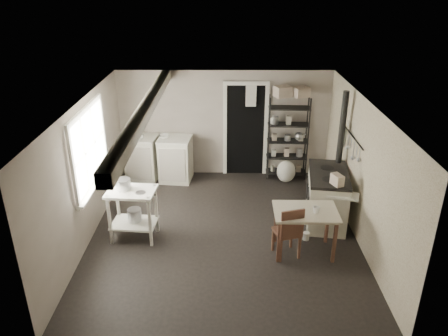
{
  "coord_description": "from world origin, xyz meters",
  "views": [
    {
      "loc": [
        0.03,
        -6.42,
        4.12
      ],
      "look_at": [
        0.0,
        0.3,
        1.1
      ],
      "focal_mm": 35.0,
      "sensor_mm": 36.0,
      "label": 1
    }
  ],
  "objects_px": {
    "prep_table": "(134,217)",
    "base_cabinets": "(159,159)",
    "chair": "(287,228)",
    "stove": "(326,199)",
    "flour_sack": "(286,172)",
    "work_table": "(304,231)",
    "stockpot": "(123,186)",
    "shelf_rack": "(288,136)"
  },
  "relations": [
    {
      "from": "stockpot",
      "to": "base_cabinets",
      "type": "bearing_deg",
      "value": 84.09
    },
    {
      "from": "base_cabinets",
      "to": "flour_sack",
      "type": "height_order",
      "value": "base_cabinets"
    },
    {
      "from": "prep_table",
      "to": "shelf_rack",
      "type": "height_order",
      "value": "shelf_rack"
    },
    {
      "from": "work_table",
      "to": "base_cabinets",
      "type": "bearing_deg",
      "value": 134.64
    },
    {
      "from": "base_cabinets",
      "to": "shelf_rack",
      "type": "height_order",
      "value": "shelf_rack"
    },
    {
      "from": "prep_table",
      "to": "flour_sack",
      "type": "xyz_separation_m",
      "value": [
        2.82,
        2.17,
        -0.16
      ]
    },
    {
      "from": "chair",
      "to": "shelf_rack",
      "type": "bearing_deg",
      "value": 66.99
    },
    {
      "from": "prep_table",
      "to": "flour_sack",
      "type": "relative_size",
      "value": 1.84
    },
    {
      "from": "prep_table",
      "to": "work_table",
      "type": "relative_size",
      "value": 0.9
    },
    {
      "from": "prep_table",
      "to": "work_table",
      "type": "xyz_separation_m",
      "value": [
        2.78,
        -0.4,
        -0.02
      ]
    },
    {
      "from": "stove",
      "to": "flour_sack",
      "type": "relative_size",
      "value": 2.48
    },
    {
      "from": "stockpot",
      "to": "work_table",
      "type": "height_order",
      "value": "stockpot"
    },
    {
      "from": "base_cabinets",
      "to": "chair",
      "type": "xyz_separation_m",
      "value": [
        2.39,
        -2.8,
        0.02
      ]
    },
    {
      "from": "base_cabinets",
      "to": "work_table",
      "type": "xyz_separation_m",
      "value": [
        2.68,
        -2.71,
        -0.08
      ]
    },
    {
      "from": "prep_table",
      "to": "base_cabinets",
      "type": "relative_size",
      "value": 0.61
    },
    {
      "from": "stockpot",
      "to": "chair",
      "type": "distance_m",
      "value": 2.72
    },
    {
      "from": "stove",
      "to": "base_cabinets",
      "type": "bearing_deg",
      "value": 160.06
    },
    {
      "from": "stockpot",
      "to": "shelf_rack",
      "type": "height_order",
      "value": "shelf_rack"
    },
    {
      "from": "shelf_rack",
      "to": "chair",
      "type": "distance_m",
      "value": 2.98
    },
    {
      "from": "chair",
      "to": "flour_sack",
      "type": "distance_m",
      "value": 2.69
    },
    {
      "from": "prep_table",
      "to": "shelf_rack",
      "type": "bearing_deg",
      "value": 40.56
    },
    {
      "from": "stove",
      "to": "chair",
      "type": "xyz_separation_m",
      "value": [
        -0.84,
        -1.06,
        0.04
      ]
    },
    {
      "from": "stove",
      "to": "flour_sack",
      "type": "height_order",
      "value": "stove"
    },
    {
      "from": "shelf_rack",
      "to": "prep_table",
      "type": "bearing_deg",
      "value": -137.07
    },
    {
      "from": "base_cabinets",
      "to": "stove",
      "type": "bearing_deg",
      "value": -21.89
    },
    {
      "from": "stockpot",
      "to": "stove",
      "type": "height_order",
      "value": "stockpot"
    },
    {
      "from": "shelf_rack",
      "to": "chair",
      "type": "xyz_separation_m",
      "value": [
        -0.36,
        -2.92,
        -0.46
      ]
    },
    {
      "from": "shelf_rack",
      "to": "work_table",
      "type": "bearing_deg",
      "value": -89.02
    },
    {
      "from": "shelf_rack",
      "to": "stove",
      "type": "distance_m",
      "value": 1.99
    },
    {
      "from": "stockpot",
      "to": "shelf_rack",
      "type": "relative_size",
      "value": 0.14
    },
    {
      "from": "stove",
      "to": "shelf_rack",
      "type": "bearing_deg",
      "value": 112.91
    },
    {
      "from": "prep_table",
      "to": "base_cabinets",
      "type": "distance_m",
      "value": 2.31
    },
    {
      "from": "stockpot",
      "to": "work_table",
      "type": "xyz_separation_m",
      "value": [
        2.91,
        -0.45,
        -0.56
      ]
    },
    {
      "from": "work_table",
      "to": "chair",
      "type": "xyz_separation_m",
      "value": [
        -0.29,
        -0.09,
        0.1
      ]
    },
    {
      "from": "prep_table",
      "to": "chair",
      "type": "relative_size",
      "value": 0.99
    },
    {
      "from": "work_table",
      "to": "stockpot",
      "type": "bearing_deg",
      "value": 171.2
    },
    {
      "from": "stove",
      "to": "prep_table",
      "type": "bearing_deg",
      "value": -161.88
    },
    {
      "from": "shelf_rack",
      "to": "flour_sack",
      "type": "height_order",
      "value": "shelf_rack"
    },
    {
      "from": "stockpot",
      "to": "flour_sack",
      "type": "relative_size",
      "value": 0.53
    },
    {
      "from": "stockpot",
      "to": "stove",
      "type": "bearing_deg",
      "value": 8.52
    },
    {
      "from": "stockpot",
      "to": "flour_sack",
      "type": "xyz_separation_m",
      "value": [
        2.95,
        2.12,
        -0.7
      ]
    },
    {
      "from": "stockpot",
      "to": "stove",
      "type": "relative_size",
      "value": 0.21
    }
  ]
}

